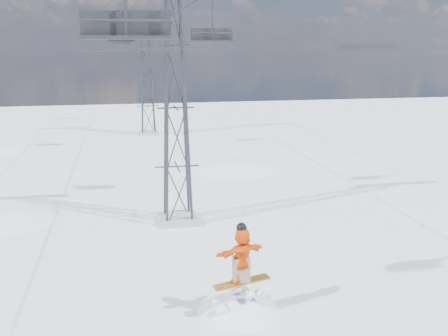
# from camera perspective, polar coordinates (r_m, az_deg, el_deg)

# --- Properties ---
(ground) EXTENTS (120.00, 120.00, 0.00)m
(ground) POSITION_cam_1_polar(r_m,az_deg,el_deg) (16.90, -4.87, -15.42)
(ground) COLOR white
(ground) RESTS_ON ground
(snow_terrain) EXTENTS (39.00, 37.00, 22.00)m
(snow_terrain) POSITION_cam_1_polar(r_m,az_deg,el_deg) (40.22, -15.26, -13.08)
(snow_terrain) COLOR white
(snow_terrain) RESTS_ON ground
(lift_tower_near) EXTENTS (5.20, 1.80, 11.43)m
(lift_tower_near) POSITION_cam_1_polar(r_m,az_deg,el_deg) (22.97, -5.54, 6.79)
(lift_tower_near) COLOR #999999
(lift_tower_near) RESTS_ON ground
(lift_tower_far) EXTENTS (5.20, 1.80, 11.43)m
(lift_tower_far) POSITION_cam_1_polar(r_m,az_deg,el_deg) (47.82, -8.81, 10.26)
(lift_tower_far) COLOR #999999
(lift_tower_far) RESTS_ON ground
(haul_cables) EXTENTS (4.46, 51.00, 0.06)m
(haul_cables) POSITION_cam_1_polar(r_m,az_deg,el_deg) (34.37, -7.92, 17.99)
(haul_cables) COLOR black
(haul_cables) RESTS_ON ground
(lift_chair_near) EXTENTS (2.21, 0.63, 2.74)m
(lift_chair_near) POSITION_cam_1_polar(r_m,az_deg,el_deg) (12.83, -11.11, 15.47)
(lift_chair_near) COLOR black
(lift_chair_near) RESTS_ON ground
(lift_chair_mid) EXTENTS (2.15, 0.62, 2.66)m
(lift_chair_mid) POSITION_cam_1_polar(r_m,az_deg,el_deg) (25.80, -1.35, 14.83)
(lift_chair_mid) COLOR black
(lift_chair_mid) RESTS_ON ground
(lift_chair_far) EXTENTS (2.08, 0.60, 2.58)m
(lift_chair_far) POSITION_cam_1_polar(r_m,az_deg,el_deg) (39.92, -11.64, 14.27)
(lift_chair_far) COLOR black
(lift_chair_far) RESTS_ON ground
(lift_chair_extra) EXTENTS (2.10, 0.60, 2.60)m
(lift_chair_extra) POSITION_cam_1_polar(r_m,az_deg,el_deg) (56.55, -11.71, 14.00)
(lift_chair_extra) COLOR black
(lift_chair_extra) RESTS_ON ground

